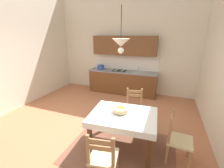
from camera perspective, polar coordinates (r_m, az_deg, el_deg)
name	(u,v)px	position (r m, az deg, el deg)	size (l,w,h in m)	color
ground_plane	(90,131)	(3.97, -8.45, -17.14)	(5.98, 6.57, 0.10)	#B7704C
wall_back	(125,40)	(6.08, 5.07, 16.35)	(5.98, 0.12, 4.11)	silver
area_rug	(121,149)	(3.37, 3.41, -23.25)	(2.10, 1.60, 0.01)	brown
kitchen_cabinetry	(123,72)	(5.91, 4.08, 4.60)	(2.65, 0.63, 2.20)	brown
dining_table	(123,120)	(3.08, 4.20, -13.39)	(1.35, 1.07, 0.75)	#56331C
dining_chair_kitchen_side	(134,108)	(3.95, 8.23, -9.03)	(0.50, 0.50, 0.93)	#D1BC89
dining_chair_window_side	(177,139)	(3.12, 23.51, -18.62)	(0.45, 0.45, 0.93)	#D1BC89
dining_chair_camera_side	(103,158)	(2.57, -3.33, -26.07)	(0.48, 0.48, 0.93)	#D1BC89
fruit_bowl	(121,110)	(3.05, 3.27, -9.63)	(0.30, 0.30, 0.12)	tan
pendant_lamp	(121,43)	(2.79, 3.39, 15.14)	(0.32, 0.32, 0.80)	black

